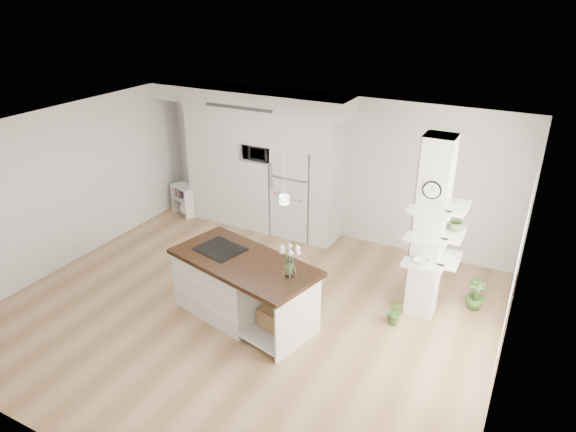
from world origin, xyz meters
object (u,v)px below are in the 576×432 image
(kitchen_island, at_px, (233,282))
(bookshelf, at_px, (185,202))
(refrigerator, at_px, (296,191))
(floor_plant_a, at_px, (395,312))

(kitchen_island, distance_m, bookshelf, 3.77)
(kitchen_island, bearing_deg, bookshelf, 152.10)
(kitchen_island, bearing_deg, refrigerator, 111.03)
(bookshelf, distance_m, floor_plant_a, 5.32)
(refrigerator, xyz_separation_m, bookshelf, (-2.45, -0.29, -0.59))
(refrigerator, height_order, bookshelf, refrigerator)
(floor_plant_a, bearing_deg, bookshelf, 161.38)
(refrigerator, relative_size, floor_plant_a, 4.00)
(bookshelf, bearing_deg, floor_plant_a, 0.61)
(kitchen_island, relative_size, floor_plant_a, 5.31)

